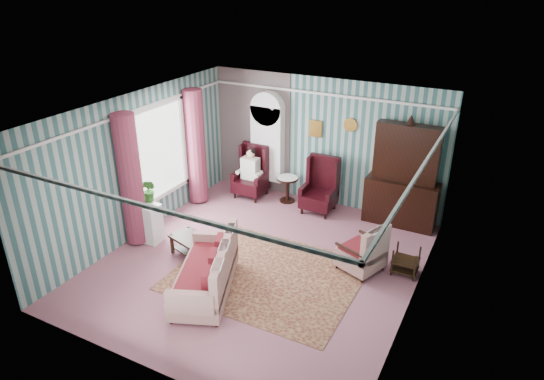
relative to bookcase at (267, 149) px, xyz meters
The scene contains 17 objects.
floor 3.34m from the bookcase, 64.58° to the right, with size 6.00×6.00×0.00m, color #975866.
room_shell 2.90m from the bookcase, 74.62° to the right, with size 5.53×6.02×2.91m.
bookcase is the anchor object (origin of this frame).
dresser_hutch 3.25m from the bookcase, ahead, with size 1.50×0.56×2.36m, color black.
wingback_left 0.68m from the bookcase, 122.66° to the right, with size 0.76×0.80×1.25m, color black.
wingback_right 1.63m from the bookcase, 14.57° to the right, with size 0.76×0.80×1.25m, color black.
seated_woman 0.70m from the bookcase, 122.66° to the right, with size 0.44×0.40×1.18m, color silver, non-canonical shape.
round_side_table 1.07m from the bookcase, 20.27° to the right, with size 0.50×0.50×0.60m, color black.
nest_table 4.37m from the bookcase, 26.92° to the right, with size 0.45×0.38×0.54m, color black.
plant_stand 3.39m from the bookcase, 108.49° to the right, with size 0.55×0.35×0.80m, color silver.
rug 3.72m from the bookcase, 62.28° to the right, with size 3.20×2.60×0.01m, color #43161A.
sofa 4.20m from the bookcase, 76.78° to the right, with size 1.91×1.02×0.94m, color beige.
floral_armchair 3.80m from the bookcase, 35.46° to the right, with size 0.78×0.73×1.06m, color #B9B08F.
coffee_table 3.36m from the bookcase, 88.03° to the right, with size 0.88×0.51×0.40m, color black.
potted_plant_a 3.43m from the bookcase, 109.58° to the right, with size 0.40×0.35×0.45m, color #1A5019.
potted_plant_b 3.17m from the bookcase, 108.96° to the right, with size 0.27×0.22×0.49m, color #244E18.
potted_plant_c 3.29m from the bookcase, 110.69° to the right, with size 0.24×0.24×0.42m, color #1C541A.
Camera 1 is at (3.72, -6.69, 5.03)m, focal length 32.00 mm.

